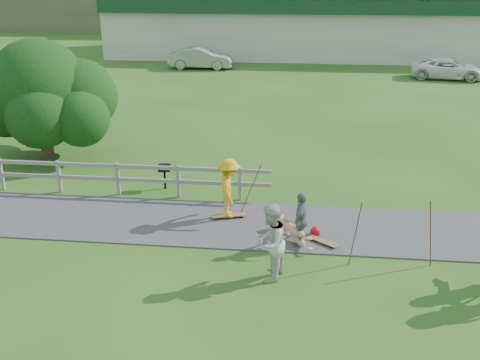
{
  "coord_description": "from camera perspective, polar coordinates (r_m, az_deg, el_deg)",
  "views": [
    {
      "loc": [
        3.7,
        -12.33,
        6.94
      ],
      "look_at": [
        2.14,
        2.0,
        1.21
      ],
      "focal_mm": 40.0,
      "sensor_mm": 36.0,
      "label": 1
    }
  ],
  "objects": [
    {
      "name": "longboard_rider",
      "position": [
        15.92,
        -1.15,
        -3.95
      ],
      "size": [
        1.03,
        0.51,
        0.11
      ],
      "primitive_type": null,
      "rotation": [
        0.0,
        0.0,
        0.28
      ],
      "color": "brown",
      "rests_on": "ground"
    },
    {
      "name": "car_white",
      "position": [
        38.97,
        21.29,
        10.99
      ],
      "size": [
        5.1,
        2.91,
        1.34
      ],
      "primitive_type": "imported",
      "rotation": [
        0.0,
        0.0,
        1.42
      ],
      "color": "white",
      "rests_on": "ground"
    },
    {
      "name": "path",
      "position": [
        15.9,
        -7.91,
        -4.33
      ],
      "size": [
        34.0,
        3.0,
        0.04
      ],
      "primitive_type": "cube",
      "color": "#3E3D40",
      "rests_on": "ground"
    },
    {
      "name": "pole_spec_right",
      "position": [
        13.94,
        19.66,
        -5.41
      ],
      "size": [
        0.03,
        0.03,
        1.78
      ],
      "primitive_type": "cylinder",
      "color": "brown",
      "rests_on": "ground"
    },
    {
      "name": "spectator_b",
      "position": [
        14.18,
        6.53,
        -4.24
      ],
      "size": [
        0.55,
        0.96,
        1.55
      ],
      "primitive_type": "imported",
      "rotation": [
        0.0,
        0.0,
        4.51
      ],
      "color": "slate",
      "rests_on": "ground"
    },
    {
      "name": "ground",
      "position": [
        14.62,
        -9.29,
        -6.96
      ],
      "size": [
        260.0,
        260.0,
        0.0
      ],
      "primitive_type": "plane",
      "color": "#255317",
      "rests_on": "ground"
    },
    {
      "name": "skater_rider",
      "position": [
        15.58,
        -1.17,
        -1.2
      ],
      "size": [
        0.84,
        1.23,
        1.77
      ],
      "primitive_type": "imported",
      "rotation": [
        0.0,
        0.0,
        1.74
      ],
      "color": "#F3A416",
      "rests_on": "ground"
    },
    {
      "name": "tree",
      "position": [
        21.96,
        -20.36,
        7.06
      ],
      "size": [
        5.89,
        5.89,
        3.8
      ],
      "primitive_type": null,
      "color": "black",
      "rests_on": "ground"
    },
    {
      "name": "helmet",
      "position": [
        15.0,
        8.03,
        -5.47
      ],
      "size": [
        0.29,
        0.29,
        0.29
      ],
      "primitive_type": "sphere",
      "color": "maroon",
      "rests_on": "ground"
    },
    {
      "name": "skater_fallen",
      "position": [
        14.6,
        5.73,
        -5.43
      ],
      "size": [
        1.69,
        1.19,
        0.62
      ],
      "primitive_type": "imported",
      "rotation": [
        0.0,
        0.0,
        0.51
      ],
      "color": "tan",
      "rests_on": "ground"
    },
    {
      "name": "spectator_a",
      "position": [
        12.59,
        3.24,
        -6.71
      ],
      "size": [
        0.96,
        1.1,
        1.92
      ],
      "primitive_type": "imported",
      "rotation": [
        0.0,
        0.0,
        4.42
      ],
      "color": "beige",
      "rests_on": "ground"
    },
    {
      "name": "bbq",
      "position": [
        18.08,
        -8.03,
        0.35
      ],
      "size": [
        0.43,
        0.34,
        0.85
      ],
      "primitive_type": null,
      "rotation": [
        0.0,
        0.0,
        0.12
      ],
      "color": "black",
      "rests_on": "ground"
    },
    {
      "name": "car_silver",
      "position": [
        40.38,
        -4.22,
        12.83
      ],
      "size": [
        4.64,
        1.68,
        1.52
      ],
      "primitive_type": "imported",
      "rotation": [
        0.0,
        0.0,
        1.59
      ],
      "color": "#9FA2A6",
      "rests_on": "ground"
    },
    {
      "name": "pole_spec_left",
      "position": [
        13.47,
        12.19,
        -5.65
      ],
      "size": [
        0.03,
        0.03,
        1.73
      ],
      "primitive_type": "cylinder",
      "color": "brown",
      "rests_on": "ground"
    },
    {
      "name": "fence",
      "position": [
        18.76,
        -20.52,
        0.91
      ],
      "size": [
        15.05,
        0.1,
        1.1
      ],
      "color": "slate",
      "rests_on": "ground"
    },
    {
      "name": "strip_mall",
      "position": [
        47.47,
        6.82,
        16.27
      ],
      "size": [
        32.5,
        10.75,
        5.1
      ],
      "color": "#BEB6A7",
      "rests_on": "ground"
    },
    {
      "name": "pole_rider",
      "position": [
        15.89,
        1.16,
        -0.83
      ],
      "size": [
        0.03,
        0.03,
        1.71
      ],
      "primitive_type": "cylinder",
      "color": "brown",
      "rests_on": "ground"
    },
    {
      "name": "longboard_fallen",
      "position": [
        14.66,
        8.83,
        -6.63
      ],
      "size": [
        0.85,
        0.7,
        0.1
      ],
      "primitive_type": null,
      "rotation": [
        0.0,
        0.0,
        -0.63
      ],
      "color": "brown",
      "rests_on": "ground"
    }
  ]
}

